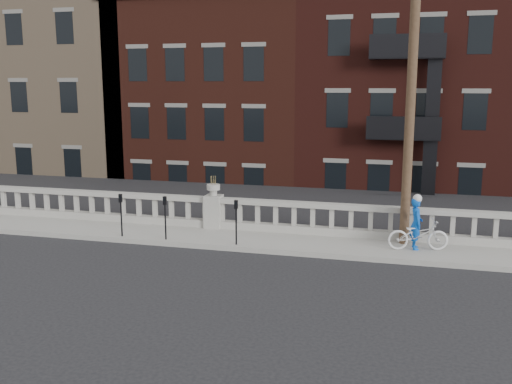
# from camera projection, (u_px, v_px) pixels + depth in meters

# --- Properties ---
(ground) EXTENTS (120.00, 120.00, 0.00)m
(ground) POSITION_uv_depth(u_px,v_px,m) (167.00, 268.00, 15.47)
(ground) COLOR black
(ground) RESTS_ON ground
(sidewalk) EXTENTS (32.00, 2.20, 0.15)m
(sidewalk) POSITION_uv_depth(u_px,v_px,m) (204.00, 237.00, 18.31)
(sidewalk) COLOR gray
(sidewalk) RESTS_ON ground
(balustrade) EXTENTS (28.00, 0.34, 1.03)m
(balustrade) POSITION_uv_depth(u_px,v_px,m) (214.00, 213.00, 19.10)
(balustrade) COLOR gray
(balustrade) RESTS_ON sidewalk
(planter_pedestal) EXTENTS (0.55, 0.55, 1.76)m
(planter_pedestal) POSITION_uv_depth(u_px,v_px,m) (214.00, 208.00, 19.07)
(planter_pedestal) COLOR gray
(planter_pedestal) RESTS_ON sidewalk
(lower_level) EXTENTS (80.00, 44.00, 20.80)m
(lower_level) POSITION_uv_depth(u_px,v_px,m) (317.00, 119.00, 36.73)
(lower_level) COLOR #605E59
(lower_level) RESTS_ON ground
(utility_pole) EXTENTS (1.60, 0.28, 10.00)m
(utility_pole) POSITION_uv_depth(u_px,v_px,m) (412.00, 72.00, 16.37)
(utility_pole) COLOR #422D1E
(utility_pole) RESTS_ON sidewalk
(parking_meter_a) EXTENTS (0.10, 0.09, 1.36)m
(parking_meter_a) POSITION_uv_depth(u_px,v_px,m) (121.00, 210.00, 17.94)
(parking_meter_a) COLOR black
(parking_meter_a) RESTS_ON sidewalk
(parking_meter_b) EXTENTS (0.10, 0.09, 1.36)m
(parking_meter_b) POSITION_uv_depth(u_px,v_px,m) (165.00, 213.00, 17.56)
(parking_meter_b) COLOR black
(parking_meter_b) RESTS_ON sidewalk
(parking_meter_c) EXTENTS (0.10, 0.09, 1.36)m
(parking_meter_c) POSITION_uv_depth(u_px,v_px,m) (236.00, 217.00, 17.00)
(parking_meter_c) COLOR black
(parking_meter_c) RESTS_ON sidewalk
(bicycle) EXTENTS (1.82, 0.95, 0.91)m
(bicycle) POSITION_uv_depth(u_px,v_px,m) (418.00, 235.00, 16.53)
(bicycle) COLOR silver
(bicycle) RESTS_ON sidewalk
(cyclist) EXTENTS (0.44, 0.60, 1.52)m
(cyclist) POSITION_uv_depth(u_px,v_px,m) (416.00, 223.00, 16.58)
(cyclist) COLOR blue
(cyclist) RESTS_ON sidewalk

